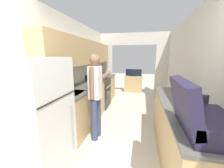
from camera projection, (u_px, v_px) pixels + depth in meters
wall_left at (72, 64)px, 3.19m from camera, size 0.38×7.07×2.50m
wall_right at (200, 80)px, 2.30m from camera, size 0.06×7.07×2.50m
wall_far_with_doorway at (133, 61)px, 5.38m from camera, size 2.99×0.06×2.50m
counter_left at (90, 100)px, 3.75m from camera, size 0.62×3.66×0.93m
counter_right at (181, 132)px, 2.15m from camera, size 0.62×2.31×0.93m
refrigerator at (34, 124)px, 1.71m from camera, size 0.78×0.72×1.63m
range_oven at (99, 92)px, 4.48m from camera, size 0.66×0.72×1.07m
person at (95, 95)px, 2.64m from camera, size 0.54×0.39×1.67m
suitcase at (199, 116)px, 1.30m from camera, size 0.53×0.69×0.50m
tv_cabinet at (133, 84)px, 6.31m from camera, size 0.78×0.42×0.75m
television at (134, 73)px, 6.17m from camera, size 0.70×0.16×0.30m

